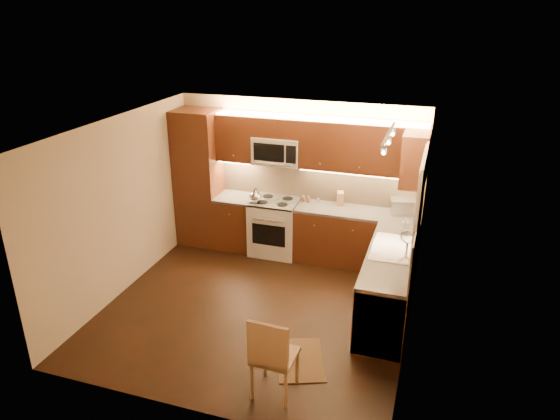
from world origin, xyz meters
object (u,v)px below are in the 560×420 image
(toaster_oven, at_px, (403,206))
(knife_block, at_px, (340,198))
(soap_bottle, at_px, (405,224))
(dining_chair, at_px, (275,354))
(sink, at_px, (393,243))
(stove, at_px, (275,227))
(kettle, at_px, (255,195))
(microwave, at_px, (278,150))

(toaster_oven, relative_size, knife_block, 1.77)
(soap_bottle, bearing_deg, dining_chair, -128.63)
(sink, xyz_separation_m, dining_chair, (-0.95, -2.03, -0.48))
(soap_bottle, relative_size, dining_chair, 0.20)
(stove, bearing_deg, sink, -29.36)
(knife_block, xyz_separation_m, soap_bottle, (1.07, -0.70, -0.01))
(kettle, bearing_deg, stove, 31.72)
(soap_bottle, bearing_deg, kettle, 154.97)
(stove, relative_size, dining_chair, 0.94)
(sink, relative_size, knife_block, 4.05)
(knife_block, bearing_deg, stove, 175.33)
(stove, distance_m, dining_chair, 3.32)
(stove, distance_m, sink, 2.35)
(kettle, height_order, toaster_oven, kettle)
(stove, height_order, microwave, microwave)
(sink, distance_m, toaster_oven, 1.29)
(sink, xyz_separation_m, soap_bottle, (0.10, 0.63, 0.02))
(stove, bearing_deg, toaster_oven, 4.56)
(kettle, relative_size, knife_block, 1.12)
(knife_block, distance_m, dining_chair, 3.39)
(toaster_oven, distance_m, dining_chair, 3.48)
(stove, relative_size, kettle, 3.86)
(sink, bearing_deg, soap_bottle, 81.03)
(microwave, xyz_separation_m, sink, (2.00, -1.26, -0.74))
(microwave, distance_m, soap_bottle, 2.31)
(knife_block, bearing_deg, sink, -69.50)
(kettle, relative_size, soap_bottle, 1.21)
(stove, relative_size, sink, 1.07)
(knife_block, height_order, soap_bottle, knife_block)
(sink, xyz_separation_m, knife_block, (-0.98, 1.33, 0.03))
(kettle, bearing_deg, dining_chair, -65.31)
(sink, bearing_deg, kettle, 157.14)
(microwave, relative_size, dining_chair, 0.77)
(microwave, relative_size, kettle, 3.19)
(microwave, distance_m, dining_chair, 3.66)
(kettle, relative_size, toaster_oven, 0.63)
(kettle, relative_size, dining_chair, 0.24)
(toaster_oven, height_order, soap_bottle, toaster_oven)
(toaster_oven, bearing_deg, sink, -102.19)
(microwave, bearing_deg, toaster_oven, 0.71)
(stove, bearing_deg, knife_block, 11.15)
(sink, height_order, knife_block, knife_block)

